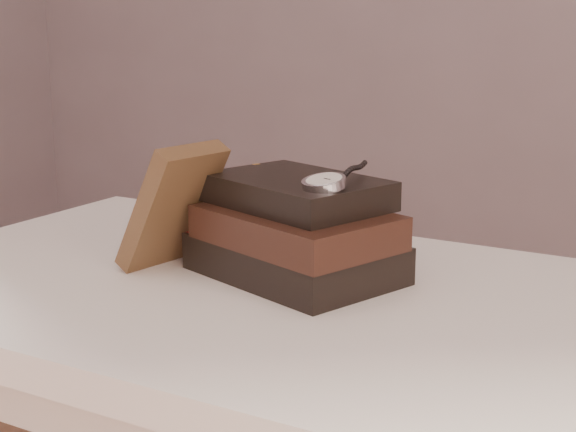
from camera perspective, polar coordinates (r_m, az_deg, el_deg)
The scene contains 5 objects.
table at distance 1.07m, azimuth -1.10°, elevation -9.29°, with size 1.00×0.60×0.75m.
book_stack at distance 1.05m, azimuth 0.52°, elevation -1.04°, with size 0.28×0.24×0.12m.
journal at distance 1.09m, azimuth -7.62°, elevation 0.63°, with size 0.03×0.11×0.17m, color #3F2818.
pocket_watch at distance 0.99m, azimuth 2.60°, elevation 2.33°, with size 0.06×0.16×0.02m.
eyeglasses at distance 1.17m, azimuth 0.67°, elevation 1.02°, with size 0.13×0.14×0.05m.
Camera 1 is at (0.51, -0.49, 1.07)m, focal length 53.99 mm.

